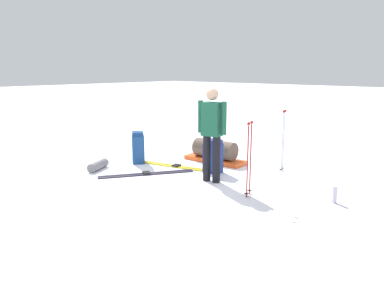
% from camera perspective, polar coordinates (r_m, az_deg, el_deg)
% --- Properties ---
extents(ground_plane, '(80.00, 80.00, 0.00)m').
position_cam_1_polar(ground_plane, '(6.87, -0.00, -5.74)').
color(ground_plane, white).
extents(skier_standing, '(0.27, 0.56, 1.70)m').
position_cam_1_polar(skier_standing, '(6.66, 3.05, 2.16)').
color(skier_standing, black).
rests_on(skier_standing, ground_plane).
extents(ski_pair_near, '(1.65, 1.14, 0.05)m').
position_cam_1_polar(ski_pair_near, '(7.36, -6.98, -4.54)').
color(ski_pair_near, '#221F2D').
rests_on(ski_pair_near, ground_plane).
extents(ski_pair_far, '(0.60, 1.81, 0.05)m').
position_cam_1_polar(ski_pair_far, '(7.86, -2.39, -3.42)').
color(ski_pair_far, gold).
rests_on(ski_pair_far, ground_plane).
extents(backpack_large_dark, '(0.38, 0.39, 0.69)m').
position_cam_1_polar(backpack_large_dark, '(8.19, -8.22, -0.56)').
color(backpack_large_dark, navy).
rests_on(backpack_large_dark, ground_plane).
extents(backpack_bright, '(0.31, 0.36, 0.66)m').
position_cam_1_polar(backpack_bright, '(7.38, 3.22, -1.91)').
color(backpack_bright, navy).
rests_on(backpack_bright, ground_plane).
extents(ski_poles_planted_near, '(0.23, 0.12, 1.22)m').
position_cam_1_polar(ski_poles_planted_near, '(6.02, 8.73, -1.64)').
color(ski_poles_planted_near, maroon).
rests_on(ski_poles_planted_near, ground_plane).
extents(ski_poles_planted_far, '(0.20, 0.11, 1.24)m').
position_cam_1_polar(ski_poles_planted_far, '(7.56, 13.75, 0.93)').
color(ski_poles_planted_far, '#AFB8C3').
rests_on(ski_poles_planted_far, ground_plane).
extents(gear_sled, '(0.53, 1.41, 0.49)m').
position_cam_1_polar(gear_sled, '(8.24, 3.51, -1.22)').
color(gear_sled, '#E8531C').
rests_on(gear_sled, ground_plane).
extents(sleeping_mat_rolled, '(0.57, 0.39, 0.18)m').
position_cam_1_polar(sleeping_mat_rolled, '(7.86, -14.14, -3.18)').
color(sleeping_mat_rolled, slate).
rests_on(sleeping_mat_rolled, ground_plane).
extents(thermos_bottle, '(0.07, 0.07, 0.26)m').
position_cam_1_polar(thermos_bottle, '(6.17, 20.95, -7.26)').
color(thermos_bottle, '#B4B1C4').
rests_on(thermos_bottle, ground_plane).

